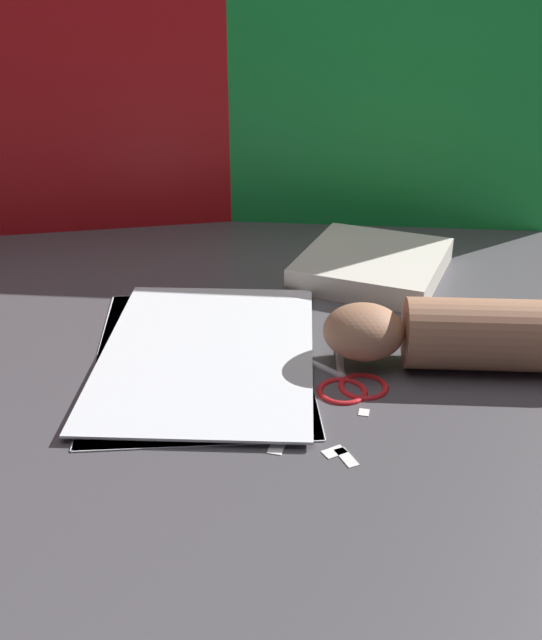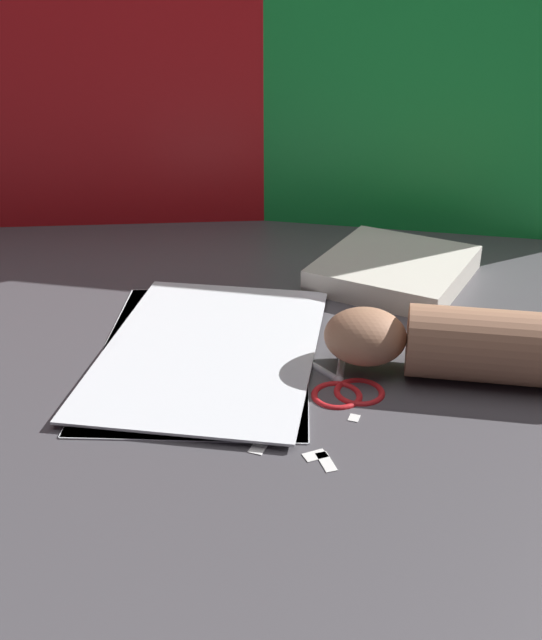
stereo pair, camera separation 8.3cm
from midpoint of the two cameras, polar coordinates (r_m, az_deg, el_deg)
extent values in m
plane|color=#4C494F|center=(0.88, -0.24, -2.70)|extent=(6.00, 6.00, 0.00)
cube|color=red|center=(1.27, -7.21, 18.47)|extent=(0.72, 0.12, 0.52)
cube|color=green|center=(1.27, 9.88, 15.55)|extent=(0.70, 0.12, 0.40)
cube|color=white|center=(0.88, -2.42, -2.64)|extent=(0.25, 0.36, 0.00)
cube|color=white|center=(0.89, -2.41, -2.24)|extent=(0.26, 0.36, 0.00)
cube|color=white|center=(0.88, -1.91, -2.10)|extent=(0.28, 0.38, 0.00)
cube|color=silver|center=(1.10, 11.54, 3.77)|extent=(0.27, 0.28, 0.03)
sphere|color=silver|center=(0.84, 8.05, -4.43)|extent=(0.01, 0.01, 0.01)
cylinder|color=silver|center=(0.87, 5.39, -3.00)|extent=(0.08, 0.09, 0.01)
torus|color=red|center=(0.82, 9.67, -5.29)|extent=(0.08, 0.08, 0.01)
cylinder|color=silver|center=(0.88, 8.14, -2.60)|extent=(0.02, 0.11, 0.01)
torus|color=red|center=(0.81, 8.00, -5.57)|extent=(0.06, 0.06, 0.01)
cylinder|color=#A87556|center=(0.86, 19.72, -2.00)|extent=(0.21, 0.10, 0.08)
ellipsoid|color=#A87556|center=(0.85, 9.98, -1.30)|extent=(0.10, 0.09, 0.06)
cube|color=white|center=(0.73, 2.35, -9.77)|extent=(0.02, 0.02, 0.00)
cube|color=white|center=(0.78, 9.42, -7.44)|extent=(0.01, 0.02, 0.00)
cube|color=white|center=(0.72, 6.74, -10.30)|extent=(0.03, 0.02, 0.00)
cube|color=white|center=(0.71, 7.62, -10.75)|extent=(0.02, 0.03, 0.00)
camera|label=1|loc=(0.04, -87.14, 1.42)|focal=42.00mm
camera|label=2|loc=(0.04, 92.86, -1.42)|focal=42.00mm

